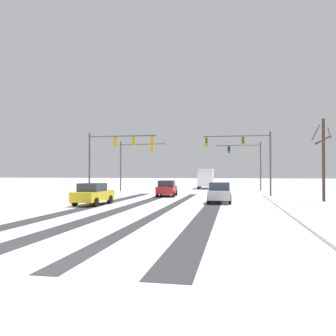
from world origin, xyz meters
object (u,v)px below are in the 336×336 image
traffic_signal_near_left (116,149)px  box_truck_delivery (206,178)px  traffic_signal_far_right (248,158)px  traffic_signal_far_left (133,157)px  car_silver_second (220,193)px  car_yellow_cab_third (93,194)px  traffic_signal_near_right (246,150)px  car_red_lead (167,188)px  bare_tree_sidewalk_mid (323,158)px

traffic_signal_near_left → box_truck_delivery: size_ratio=0.95×
traffic_signal_far_right → traffic_signal_far_left: bearing=-164.7°
car_silver_second → car_yellow_cab_third: same height
traffic_signal_near_left → traffic_signal_far_left: bearing=96.4°
traffic_signal_far_right → traffic_signal_near_right: 11.98m
traffic_signal_near_left → traffic_signal_near_right: same height
car_red_lead → car_yellow_cab_third: (-3.66, -10.16, 0.00)m
traffic_signal_near_left → traffic_signal_far_right: 19.55m
car_silver_second → box_truck_delivery: bearing=96.7°
car_red_lead → box_truck_delivery: 19.14m
traffic_signal_near_right → box_truck_delivery: 19.10m
car_red_lead → car_yellow_cab_third: same height
car_yellow_cab_third → traffic_signal_far_left: bearing=97.6°
car_red_lead → car_yellow_cab_third: 10.80m
box_truck_delivery → traffic_signal_near_right: bearing=-73.4°
car_red_lead → bare_tree_sidewalk_mid: (13.94, -4.02, 2.83)m
traffic_signal_near_left → bare_tree_sidewalk_mid: bearing=-8.7°
box_truck_delivery → traffic_signal_near_left: bearing=-110.7°
car_silver_second → bare_tree_sidewalk_mid: bare_tree_sidewalk_mid is taller
traffic_signal_far_left → car_yellow_cab_third: (2.52, -18.95, -3.62)m
car_yellow_cab_third → car_silver_second: bearing=21.1°
traffic_signal_far_right → car_yellow_cab_third: 26.31m
car_silver_second → traffic_signal_far_right: bearing=81.1°
traffic_signal_near_right → box_truck_delivery: bearing=106.6°
traffic_signal_far_right → car_silver_second: (-3.06, -19.45, -3.61)m
bare_tree_sidewalk_mid → car_red_lead: bearing=163.9°
traffic_signal_far_left → car_yellow_cab_third: bearing=-82.4°
traffic_signal_far_right → box_truck_delivery: size_ratio=0.87×
car_silver_second → car_yellow_cab_third: bearing=-158.9°
traffic_signal_near_right → car_red_lead: bearing=-173.6°
traffic_signal_near_right → car_silver_second: size_ratio=1.63×
car_yellow_cab_third → box_truck_delivery: bearing=78.0°
car_yellow_cab_third → car_red_lead: bearing=70.2°
traffic_signal_far_right → car_silver_second: 20.01m
traffic_signal_far_left → car_yellow_cab_third: traffic_signal_far_left is taller
traffic_signal_far_left → box_truck_delivery: bearing=49.4°
traffic_signal_near_left → car_silver_second: (10.61, -5.48, -4.01)m
box_truck_delivery → bare_tree_sidewalk_mid: bearing=-63.6°
traffic_signal_far_left → traffic_signal_far_right: (14.78, 4.05, -0.01)m
car_yellow_cab_third → bare_tree_sidewalk_mid: (17.60, 6.14, 2.83)m
car_red_lead → car_silver_second: size_ratio=1.02×
traffic_signal_near_left → car_silver_second: size_ratio=1.73×
traffic_signal_far_right → traffic_signal_near_right: bearing=-93.3°
traffic_signal_far_right → car_silver_second: size_ratio=1.58×
box_truck_delivery → bare_tree_sidewalk_mid: bare_tree_sidewalk_mid is taller
car_yellow_cab_third → bare_tree_sidewalk_mid: size_ratio=0.61×
traffic_signal_near_left → traffic_signal_near_right: bearing=8.8°
traffic_signal_near_right → car_yellow_cab_third: 16.46m
traffic_signal_far_right → car_red_lead: bearing=-123.8°
car_silver_second → car_yellow_cab_third: 9.87m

